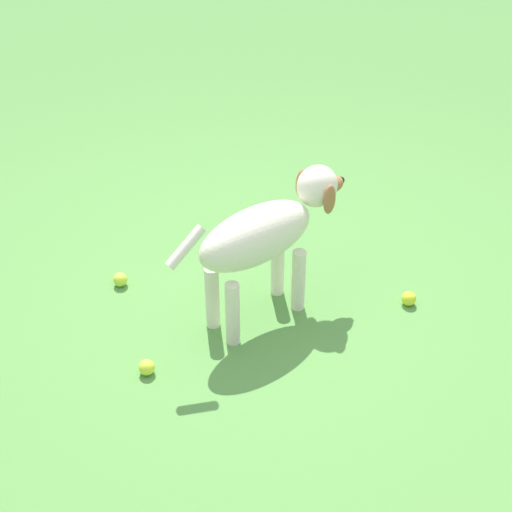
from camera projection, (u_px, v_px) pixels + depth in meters
The scene contains 5 objects.
ground at pixel (254, 315), 3.49m from camera, with size 14.00×14.00×0.00m, color #548C42.
dog at pixel (266, 233), 3.27m from camera, with size 0.72×0.68×0.63m.
tennis_ball_0 at pixel (120, 280), 3.65m from camera, with size 0.07×0.07×0.07m, color #C0DF3C.
tennis_ball_1 at pixel (409, 298), 3.53m from camera, with size 0.07×0.07×0.07m, color #CEDA2C.
tennis_ball_2 at pixel (147, 367), 3.16m from camera, with size 0.07×0.07×0.07m, color #CEE43A.
Camera 1 is at (-0.20, 2.69, 2.22)m, focal length 55.08 mm.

